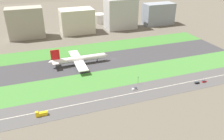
{
  "coord_description": "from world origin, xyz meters",
  "views": [
    {
      "loc": [
        -82.62,
        -220.99,
        104.22
      ],
      "look_at": [
        -15.88,
        -36.5,
        6.0
      ],
      "focal_mm": 36.32,
      "sensor_mm": 36.0,
      "label": 1
    }
  ],
  "objects": [
    {
      "name": "traffic_light",
      "position": [
        0.86,
        -60.01,
        4.29
      ],
      "size": [
        0.36,
        0.5,
        7.2
      ],
      "color": "#4C4C51",
      "rests_on": "highway"
    },
    {
      "name": "truck_0",
      "position": [
        -85.94,
        -78.0,
        1.67
      ],
      "size": [
        8.4,
        2.5,
        4.0
      ],
      "rotation": [
        0.0,
        0.0,
        3.14
      ],
      "color": "yellow",
      "rests_on": "highway"
    },
    {
      "name": "highway",
      "position": [
        0.0,
        -73.0,
        0.05
      ],
      "size": [
        280.0,
        28.0,
        0.1
      ],
      "primitive_type": "cube",
      "color": "#4C4C4F",
      "rests_on": "ground_plane"
    },
    {
      "name": "car_0",
      "position": [
        -6.06,
        -68.0,
        0.92
      ],
      "size": [
        4.4,
        1.8,
        2.0
      ],
      "color": "silver",
      "rests_on": "highway"
    },
    {
      "name": "fuel_tank_centre",
      "position": [
        30.64,
        159.0,
        7.68
      ],
      "size": [
        23.0,
        23.0,
        15.35
      ],
      "primitive_type": "cylinder",
      "color": "silver",
      "rests_on": "ground_plane"
    },
    {
      "name": "runway",
      "position": [
        0.0,
        0.0,
        0.05
      ],
      "size": [
        280.0,
        46.0,
        0.1
      ],
      "primitive_type": "cube",
      "color": "#38383D",
      "rests_on": "ground_plane"
    },
    {
      "name": "grass_median_north",
      "position": [
        0.0,
        41.0,
        0.05
      ],
      "size": [
        280.0,
        36.0,
        0.1
      ],
      "primitive_type": "cube",
      "color": "#3D7A33",
      "rests_on": "ground_plane"
    },
    {
      "name": "terminal_building",
      "position": [
        -90.0,
        114.0,
        21.37
      ],
      "size": [
        48.25,
        24.55,
        42.74
      ],
      "primitive_type": "cube",
      "color": "#9E998E",
      "rests_on": "ground_plane"
    },
    {
      "name": "cargo_warehouse",
      "position": [
        122.14,
        114.0,
        17.77
      ],
      "size": [
        50.77,
        24.81,
        35.53
      ],
      "primitive_type": "cube",
      "color": "gray",
      "rests_on": "ground_plane"
    },
    {
      "name": "grass_median_south",
      "position": [
        0.0,
        -41.0,
        0.05
      ],
      "size": [
        280.0,
        36.0,
        0.1
      ],
      "primitive_type": "cube",
      "color": "#427F38",
      "rests_on": "ground_plane"
    },
    {
      "name": "office_tower",
      "position": [
        53.14,
        114.0,
        23.55
      ],
      "size": [
        47.89,
        30.23,
        47.1
      ],
      "primitive_type": "cube",
      "color": "#B2B2B7",
      "rests_on": "ground_plane"
    },
    {
      "name": "car_2",
      "position": [
        52.01,
        -78.0,
        0.92
      ],
      "size": [
        4.4,
        1.8,
        2.0
      ],
      "rotation": [
        0.0,
        0.0,
        3.14
      ],
      "color": "black",
      "rests_on": "highway"
    },
    {
      "name": "highway_centerline",
      "position": [
        0.0,
        -73.0,
        0.11
      ],
      "size": [
        266.0,
        0.5,
        0.01
      ],
      "primitive_type": "cube",
      "color": "silver",
      "rests_on": "highway"
    },
    {
      "name": "hangar_building",
      "position": [
        -17.56,
        114.0,
        17.93
      ],
      "size": [
        49.04,
        30.92,
        35.87
      ],
      "primitive_type": "cube",
      "color": "beige",
      "rests_on": "ground_plane"
    },
    {
      "name": "car_1",
      "position": [
        59.96,
        -78.0,
        0.92
      ],
      "size": [
        4.4,
        1.8,
        2.0
      ],
      "rotation": [
        0.0,
        0.0,
        3.14
      ],
      "color": "#B2191E",
      "rests_on": "highway"
    },
    {
      "name": "airliner",
      "position": [
        -41.37,
        0.0,
        6.23
      ],
      "size": [
        65.0,
        56.0,
        19.7
      ],
      "color": "white",
      "rests_on": "runway"
    },
    {
      "name": "ground_plane",
      "position": [
        0.0,
        0.0,
        0.0
      ],
      "size": [
        800.0,
        800.0,
        0.0
      ],
      "primitive_type": "plane",
      "color": "#5B564C"
    },
    {
      "name": "fuel_tank_west",
      "position": [
        -0.05,
        159.0,
        8.43
      ],
      "size": [
        16.79,
        16.79,
        16.86
      ],
      "primitive_type": "cylinder",
      "color": "silver",
      "rests_on": "ground_plane"
    },
    {
      "name": "fuel_tank_east",
      "position": [
        65.67,
        159.0,
        8.61
      ],
      "size": [
        20.19,
        20.19,
        17.21
      ],
      "primitive_type": "cylinder",
      "color": "silver",
      "rests_on": "ground_plane"
    }
  ]
}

